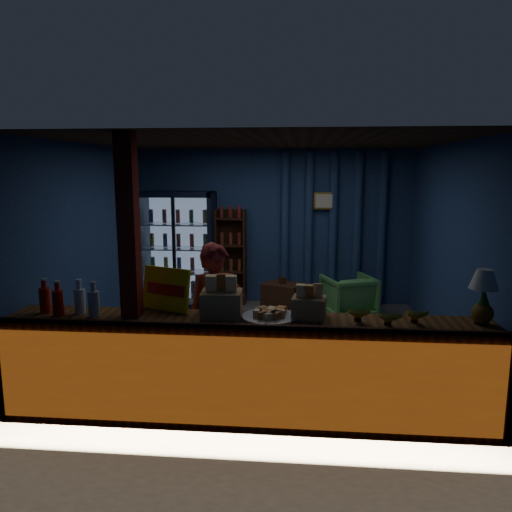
{
  "coord_description": "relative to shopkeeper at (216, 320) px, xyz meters",
  "views": [
    {
      "loc": [
        0.48,
        -6.18,
        2.29
      ],
      "look_at": [
        -0.07,
        -0.2,
        1.22
      ],
      "focal_mm": 35.0,
      "sensor_mm": 36.0,
      "label": 1
    }
  ],
  "objects": [
    {
      "name": "side_table",
      "position": [
        0.56,
        2.77,
        -0.52
      ],
      "size": [
        0.68,
        0.6,
        0.62
      ],
      "color": "#3C1D13",
      "rests_on": "ground"
    },
    {
      "name": "green_chair",
      "position": [
        1.58,
        2.79,
        -0.45
      ],
      "size": [
        0.91,
        0.92,
        0.66
      ],
      "primitive_type": "imported",
      "rotation": [
        0.0,
        0.0,
        3.5
      ],
      "color": "#53A754",
      "rests_on": "ground"
    },
    {
      "name": "snack_box_left",
      "position": [
        0.13,
        -0.43,
        0.31
      ],
      "size": [
        0.38,
        0.32,
        0.39
      ],
      "color": "#A88B51",
      "rests_on": "counter"
    },
    {
      "name": "yellow_sign",
      "position": [
        -0.43,
        -0.27,
        0.38
      ],
      "size": [
        0.51,
        0.29,
        0.41
      ],
      "color": "yellow",
      "rests_on": "counter"
    },
    {
      "name": "snack_box_centre",
      "position": [
        0.92,
        -0.4,
        0.28
      ],
      "size": [
        0.32,
        0.28,
        0.31
      ],
      "color": "#A88B51",
      "rests_on": "counter"
    },
    {
      "name": "curtain_folds",
      "position": [
        1.36,
        3.55,
        0.52
      ],
      "size": [
        1.74,
        0.14,
        2.5
      ],
      "color": "navy",
      "rests_on": "room_walls"
    },
    {
      "name": "counter",
      "position": [
        0.36,
        -0.5,
        -0.3
      ],
      "size": [
        4.4,
        0.57,
        0.99
      ],
      "color": "brown",
      "rests_on": "ground"
    },
    {
      "name": "support_post",
      "position": [
        -0.69,
        -0.49,
        0.52
      ],
      "size": [
        0.16,
        0.16,
        2.6
      ],
      "primitive_type": "cube",
      "color": "maroon",
      "rests_on": "ground"
    },
    {
      "name": "soda_bottles",
      "position": [
        -1.28,
        -0.5,
        0.3
      ],
      "size": [
        0.61,
        0.18,
        0.33
      ],
      "color": "red",
      "rests_on": "counter"
    },
    {
      "name": "beverage_cooler",
      "position": [
        -1.19,
        3.32,
        0.15
      ],
      "size": [
        1.2,
        0.62,
        1.9
      ],
      "color": "black",
      "rests_on": "ground"
    },
    {
      "name": "bottle_shelf",
      "position": [
        -0.34,
        3.47,
        0.01
      ],
      "size": [
        0.5,
        0.28,
        1.6
      ],
      "color": "#3C1D13",
      "rests_on": "ground"
    },
    {
      "name": "framed_picture",
      "position": [
        1.21,
        3.5,
        0.97
      ],
      "size": [
        0.36,
        0.04,
        0.28
      ],
      "color": "gold",
      "rests_on": "room_walls"
    },
    {
      "name": "shopkeeper",
      "position": [
        0.0,
        0.0,
        0.0
      ],
      "size": [
        0.64,
        0.5,
        1.56
      ],
      "primitive_type": "imported",
      "rotation": [
        0.0,
        0.0,
        0.24
      ],
      "color": "maroon",
      "rests_on": "ground"
    },
    {
      "name": "table_lamp",
      "position": [
        2.41,
        -0.44,
        0.55
      ],
      "size": [
        0.25,
        0.25,
        0.48
      ],
      "color": "black",
      "rests_on": "counter"
    },
    {
      "name": "room_walls",
      "position": [
        0.36,
        1.41,
        0.79
      ],
      "size": [
        4.6,
        4.6,
        4.6
      ],
      "color": "navy",
      "rests_on": "ground"
    },
    {
      "name": "pastry_tray",
      "position": [
        0.57,
        -0.46,
        0.2
      ],
      "size": [
        0.51,
        0.51,
        0.08
      ],
      "color": "silver",
      "rests_on": "counter"
    },
    {
      "name": "pineapple",
      "position": [
        2.41,
        -0.46,
        0.3
      ],
      "size": [
        0.18,
        0.18,
        0.31
      ],
      "color": "brown",
      "rests_on": "counter"
    },
    {
      "name": "banana_bunches",
      "position": [
        1.6,
        -0.53,
        0.25
      ],
      "size": [
        0.71,
        0.28,
        0.15
      ],
      "color": "yellow",
      "rests_on": "counter"
    },
    {
      "name": "ground",
      "position": [
        0.36,
        1.41,
        -0.78
      ],
      "size": [
        4.6,
        4.6,
        0.0
      ],
      "primitive_type": "plane",
      "color": "#515154",
      "rests_on": "ground"
    }
  ]
}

